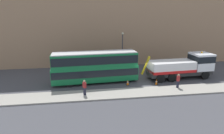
# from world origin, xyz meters

# --- Properties ---
(ground_plane) EXTENTS (120.00, 120.00, 0.00)m
(ground_plane) POSITION_xyz_m (0.00, 0.00, 0.00)
(ground_plane) COLOR #424247
(near_kerb) EXTENTS (60.00, 2.80, 0.15)m
(near_kerb) POSITION_xyz_m (0.00, -4.20, 0.07)
(near_kerb) COLOR gray
(near_kerb) RESTS_ON ground_plane
(building_facade) EXTENTS (60.00, 1.50, 16.00)m
(building_facade) POSITION_xyz_m (0.00, 8.47, 8.07)
(building_facade) COLOR #9E7A5B
(building_facade) RESTS_ON ground_plane
(recovery_tow_truck) EXTENTS (10.21, 3.23, 3.67)m
(recovery_tow_truck) POSITION_xyz_m (5.81, 0.06, 1.76)
(recovery_tow_truck) COLOR #2D2D2D
(recovery_tow_truck) RESTS_ON ground_plane
(double_decker_bus) EXTENTS (11.16, 3.28, 4.06)m
(double_decker_bus) POSITION_xyz_m (-6.32, 0.03, 2.23)
(double_decker_bus) COLOR #146B38
(double_decker_bus) RESTS_ON ground_plane
(pedestrian_onlooker) EXTENTS (0.42, 0.48, 1.71)m
(pedestrian_onlooker) POSITION_xyz_m (-7.74, -4.18, 0.99)
(pedestrian_onlooker) COLOR #232333
(pedestrian_onlooker) RESTS_ON near_kerb
(pedestrian_bystander) EXTENTS (0.47, 0.46, 1.71)m
(pedestrian_bystander) POSITION_xyz_m (3.37, -3.58, 0.99)
(pedestrian_bystander) COLOR #232333
(pedestrian_bystander) RESTS_ON near_kerb
(traffic_cone_near_bus) EXTENTS (0.36, 0.36, 0.72)m
(traffic_cone_near_bus) POSITION_xyz_m (-2.32, -1.57, 0.34)
(traffic_cone_near_bus) COLOR orange
(traffic_cone_near_bus) RESTS_ON ground_plane
(traffic_cone_midway) EXTENTS (0.36, 0.36, 0.72)m
(traffic_cone_midway) POSITION_xyz_m (1.32, -1.92, 0.34)
(traffic_cone_midway) COLOR orange
(traffic_cone_midway) RESTS_ON ground_plane
(street_lamp) EXTENTS (0.36, 0.36, 5.83)m
(street_lamp) POSITION_xyz_m (-1.54, 6.28, 3.47)
(street_lamp) COLOR #38383D
(street_lamp) RESTS_ON ground_plane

